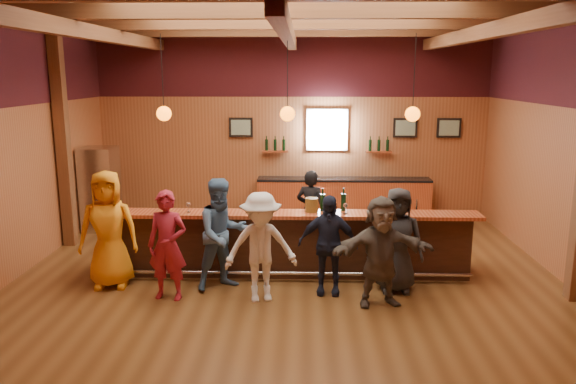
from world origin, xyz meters
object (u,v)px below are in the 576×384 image
(back_bar_cabinet, at_px, (344,198))
(customer_brown, at_px, (381,251))
(customer_denim, at_px, (223,234))
(ice_bucket, at_px, (312,205))
(bottle_a, at_px, (323,202))
(bartender, at_px, (311,211))
(customer_navy, at_px, (328,245))
(customer_redvest, at_px, (167,245))
(customer_white, at_px, (261,247))
(customer_orange, at_px, (108,229))
(customer_dark, at_px, (397,240))
(stainless_fridge, at_px, (100,189))
(bar_counter, at_px, (289,241))

(back_bar_cabinet, relative_size, customer_brown, 2.46)
(back_bar_cabinet, bearing_deg, customer_denim, -116.47)
(back_bar_cabinet, height_order, ice_bucket, ice_bucket)
(customer_denim, distance_m, bottle_a, 1.74)
(back_bar_cabinet, distance_m, ice_bucket, 3.99)
(bartender, bearing_deg, ice_bucket, 110.17)
(back_bar_cabinet, xyz_separation_m, customer_denim, (-2.19, -4.41, 0.41))
(customer_navy, bearing_deg, customer_denim, 178.65)
(customer_redvest, height_order, customer_white, customer_redvest)
(customer_orange, bearing_deg, customer_navy, -10.37)
(customer_redvest, distance_m, customer_brown, 3.15)
(customer_brown, bearing_deg, customer_redvest, 166.48)
(back_bar_cabinet, bearing_deg, bottle_a, -99.34)
(customer_denim, height_order, customer_brown, customer_denim)
(customer_orange, relative_size, customer_navy, 1.21)
(customer_navy, relative_size, customer_brown, 0.96)
(bottle_a, bearing_deg, customer_brown, -56.82)
(customer_white, bearing_deg, customer_orange, 157.34)
(customer_redvest, xyz_separation_m, bottle_a, (2.34, 1.09, 0.43))
(customer_denim, distance_m, customer_dark, 2.71)
(customer_denim, relative_size, bottle_a, 4.69)
(customer_dark, bearing_deg, customer_navy, -170.55)
(customer_dark, xyz_separation_m, bartender, (-1.31, 1.99, -0.04))
(customer_white, height_order, customer_dark, customer_white)
(customer_white, xyz_separation_m, customer_dark, (2.07, 0.43, -0.01))
(customer_dark, relative_size, bartender, 1.05)
(stainless_fridge, xyz_separation_m, customer_redvest, (2.34, -3.73, -0.07))
(customer_white, distance_m, customer_dark, 2.12)
(bar_counter, xyz_separation_m, customer_orange, (-2.82, -0.81, 0.42))
(customer_denim, bearing_deg, stainless_fridge, 102.09)
(customer_dark, distance_m, ice_bucket, 1.50)
(stainless_fridge, xyz_separation_m, bartender, (4.51, -1.34, -0.12))
(customer_white, xyz_separation_m, customer_brown, (1.75, -0.11, -0.01))
(bar_counter, distance_m, ice_bucket, 0.85)
(ice_bucket, bearing_deg, back_bar_cabinet, 78.26)
(back_bar_cabinet, bearing_deg, stainless_fridge, -168.07)
(back_bar_cabinet, relative_size, customer_navy, 2.57)
(customer_brown, bearing_deg, customer_denim, 155.31)
(ice_bucket, bearing_deg, stainless_fridge, 148.85)
(customer_redvest, bearing_deg, customer_white, 6.92)
(customer_orange, bearing_deg, customer_dark, -7.95)
(customer_denim, bearing_deg, customer_orange, 147.78)
(customer_white, relative_size, customer_brown, 1.02)
(customer_white, height_order, bartender, customer_white)
(bar_counter, bearing_deg, bottle_a, -18.71)
(customer_redvest, relative_size, customer_dark, 1.01)
(bar_counter, bearing_deg, customer_denim, -140.40)
(customer_redvest, relative_size, customer_brown, 1.02)
(customer_navy, distance_m, ice_bucket, 0.90)
(ice_bucket, bearing_deg, customer_orange, -170.48)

